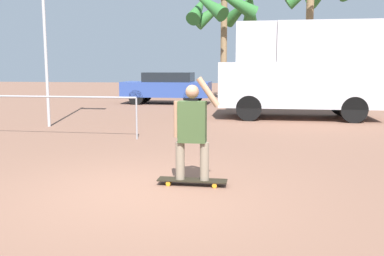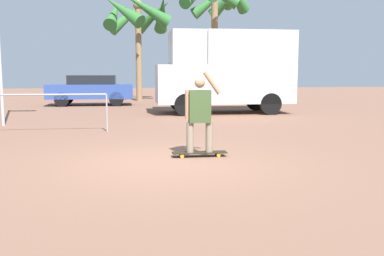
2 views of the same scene
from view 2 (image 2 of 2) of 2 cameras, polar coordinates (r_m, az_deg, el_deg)
The scene contains 8 objects.
ground_plane at distance 7.91m, azimuth -3.17°, elevation -4.61°, with size 80.00×80.00×0.00m, color brown.
skateboard at distance 8.43m, azimuth 1.02°, elevation -3.33°, with size 1.08×0.26×0.09m.
person_skateboarder at distance 8.31m, azimuth 1.02°, elevation 2.35°, with size 0.71×0.22×1.59m.
camper_van at distance 17.68m, azimuth 4.62°, elevation 7.79°, with size 5.46×2.29×3.29m.
parked_car_blue at distance 22.38m, azimuth -13.33°, elevation 5.05°, with size 4.25×1.73×1.52m.
palm_tree_near_van at distance 26.41m, azimuth 3.31°, elevation 16.70°, with size 4.39×4.31×7.17m.
palm_tree_center_background at distance 25.78m, azimuth -7.21°, elevation 14.67°, with size 4.42×4.51×6.18m.
plaza_railing_segment at distance 12.62m, azimuth -23.69°, elevation 3.51°, with size 5.45×0.05×1.08m.
Camera 2 is at (-0.60, -7.71, 1.64)m, focal length 40.00 mm.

